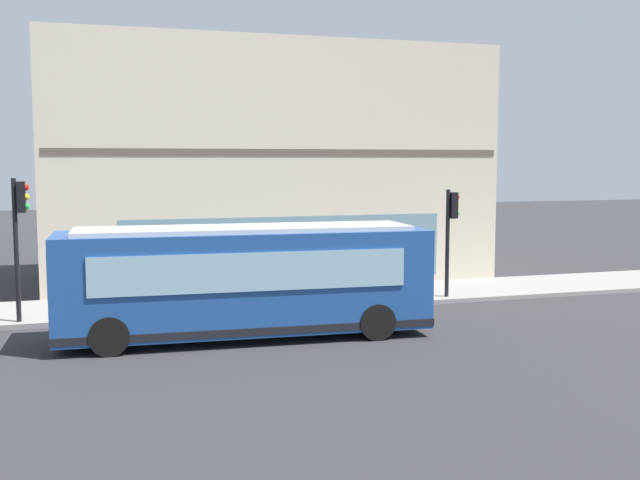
{
  "coord_description": "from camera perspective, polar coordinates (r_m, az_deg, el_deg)",
  "views": [
    {
      "loc": [
        -20.62,
        7.07,
        4.83
      ],
      "look_at": [
        2.11,
        0.09,
        2.37
      ],
      "focal_mm": 42.9,
      "sensor_mm": 36.0,
      "label": 1
    }
  ],
  "objects": [
    {
      "name": "sidewalk_curb",
      "position": [
        26.59,
        -1.38,
        -4.4
      ],
      "size": [
        3.93,
        40.0,
        0.15
      ],
      "primitive_type": "cube",
      "color": "gray",
      "rests_on": "ground"
    },
    {
      "name": "pedestrian_near_building_entrance",
      "position": [
        26.74,
        -17.45,
        -2.33
      ],
      "size": [
        0.32,
        0.32,
        1.7
      ],
      "color": "#8C3F8C",
      "rests_on": "sidewalk_curb"
    },
    {
      "name": "ground",
      "position": [
        22.33,
        1.82,
        -6.6
      ],
      "size": [
        120.0,
        120.0,
        0.0
      ],
      "primitive_type": "plane",
      "color": "#2D2D30"
    },
    {
      "name": "pedestrian_near_hydrant",
      "position": [
        24.54,
        -14.66,
        -2.98
      ],
      "size": [
        0.32,
        0.32,
        1.69
      ],
      "color": "gold",
      "rests_on": "sidewalk_curb"
    },
    {
      "name": "pedestrian_by_light_pole",
      "position": [
        28.09,
        6.13,
        -1.8
      ],
      "size": [
        0.32,
        0.32,
        1.63
      ],
      "color": "silver",
      "rests_on": "sidewalk_curb"
    },
    {
      "name": "city_bus_nearside",
      "position": [
        20.97,
        -5.62,
        -3.12
      ],
      "size": [
        3.04,
        10.16,
        3.07
      ],
      "color": "#1E478C",
      "rests_on": "ground"
    },
    {
      "name": "traffic_light_near_corner",
      "position": [
        26.7,
        9.75,
        1.33
      ],
      "size": [
        0.32,
        0.49,
        3.72
      ],
      "color": "black",
      "rests_on": "sidewalk_curb"
    },
    {
      "name": "fire_hydrant",
      "position": [
        28.23,
        3.43,
        -2.91
      ],
      "size": [
        0.35,
        0.35,
        0.74
      ],
      "color": "red",
      "rests_on": "sidewalk_curb"
    },
    {
      "name": "newspaper_vending_box",
      "position": [
        26.73,
        -12.53,
        -3.34
      ],
      "size": [
        0.44,
        0.42,
        0.9
      ],
      "color": "#197233",
      "rests_on": "sidewalk_curb"
    },
    {
      "name": "building_corner",
      "position": [
        31.8,
        -4.25,
        5.61
      ],
      "size": [
        7.77,
        17.31,
        9.37
      ],
      "color": "beige",
      "rests_on": "ground"
    },
    {
      "name": "traffic_light_down_block",
      "position": [
        23.78,
        -21.5,
        1.25
      ],
      "size": [
        0.32,
        0.49,
        4.2
      ],
      "color": "black",
      "rests_on": "sidewalk_curb"
    }
  ]
}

